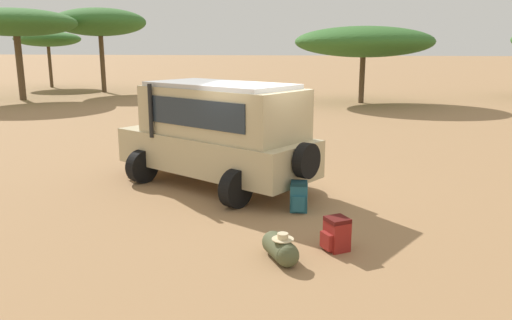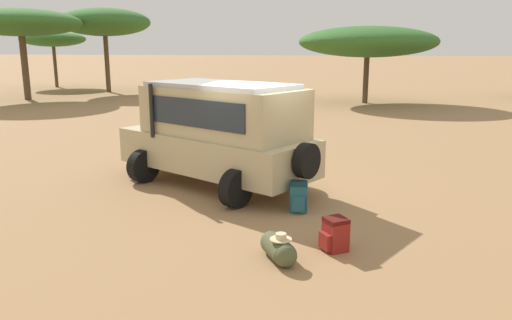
% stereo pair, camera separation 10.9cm
% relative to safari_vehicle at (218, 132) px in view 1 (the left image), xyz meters
% --- Properties ---
extents(ground_plane, '(320.00, 320.00, 0.00)m').
position_rel_safari_vehicle_xyz_m(ground_plane, '(1.09, -0.54, -1.29)').
color(ground_plane, '#9E754C').
extents(safari_vehicle, '(5.30, 4.08, 2.44)m').
position_rel_safari_vehicle_xyz_m(safari_vehicle, '(0.00, 0.00, 0.00)').
color(safari_vehicle, tan).
rests_on(safari_vehicle, ground_plane).
extents(backpack_beside_front_wheel, '(0.51, 0.49, 0.55)m').
position_rel_safari_vehicle_xyz_m(backpack_beside_front_wheel, '(2.80, -3.43, -1.03)').
color(backpack_beside_front_wheel, maroon).
rests_on(backpack_beside_front_wheel, ground_plane).
extents(backpack_cluster_center, '(0.36, 0.42, 0.62)m').
position_rel_safari_vehicle_xyz_m(backpack_cluster_center, '(2.04, -1.60, -0.99)').
color(backpack_cluster_center, '#235B6B').
rests_on(backpack_cluster_center, ground_plane).
extents(duffel_bag_low_black_case, '(0.64, 0.85, 0.47)m').
position_rel_safari_vehicle_xyz_m(duffel_bag_low_black_case, '(1.94, -3.97, -1.11)').
color(duffel_bag_low_black_case, '#4C5133').
rests_on(duffel_bag_low_black_case, ground_plane).
extents(acacia_tree_far_left, '(5.01, 5.01, 4.36)m').
position_rel_safari_vehicle_xyz_m(acacia_tree_far_left, '(-19.97, 25.84, 2.45)').
color(acacia_tree_far_left, brown).
rests_on(acacia_tree_far_left, ground_plane).
extents(acacia_tree_left_mid, '(6.94, 7.53, 5.42)m').
position_rel_safari_vehicle_xyz_m(acacia_tree_left_mid, '(-16.41, 16.80, 3.29)').
color(acacia_tree_left_mid, brown).
rests_on(acacia_tree_left_mid, ground_plane).
extents(acacia_tree_centre_back, '(6.31, 6.49, 5.80)m').
position_rel_safari_vehicle_xyz_m(acacia_tree_centre_back, '(-13.83, 22.43, 3.54)').
color(acacia_tree_centre_back, brown).
rests_on(acacia_tree_centre_back, ground_plane).
extents(acacia_tree_right_mid, '(7.83, 6.81, 4.34)m').
position_rel_safari_vehicle_xyz_m(acacia_tree_right_mid, '(4.04, 18.51, 2.17)').
color(acacia_tree_right_mid, brown).
rests_on(acacia_tree_right_mid, ground_plane).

